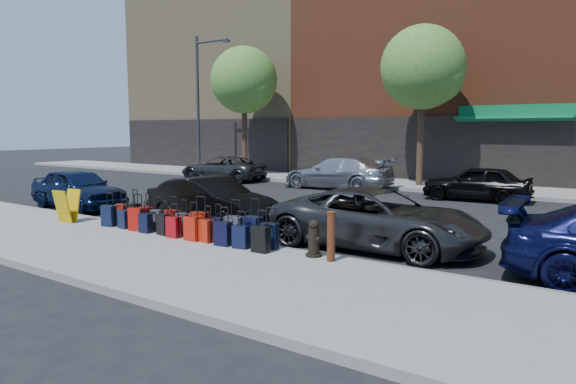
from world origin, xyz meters
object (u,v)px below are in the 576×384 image
Objects in this scene: bollard at (331,236)px; car_near_1 at (211,202)px; car_near_0 at (78,189)px; car_near_2 at (377,219)px; suitcase_front_5 at (183,224)px; car_far_2 at (477,183)px; tree_center at (426,70)px; car_far_0 at (223,169)px; display_rack at (67,206)px; tree_left at (246,82)px; fire_hydrant at (314,240)px; streetlight at (200,96)px; car_far_1 at (338,173)px.

car_near_1 is at bearing 158.11° from bollard.
car_near_0 is 11.04m from car_near_2.
suitcase_front_5 is 0.22× the size of car_far_2.
tree_center is 1.55× the size of car_far_0.
display_rack is 14.42m from car_far_2.
car_far_2 is at bearing -22.89° from car_near_1.
tree_left is 8.02× the size of display_rack.
streetlight is at bearing 157.53° from fire_hydrant.
suitcase_front_5 is at bearing -162.25° from fire_hydrant.
car_near_2 is (-0.02, 2.14, 0.03)m from bollard.
display_rack is 13.41m from car_far_0.
display_rack is at bearing 107.23° from car_near_2.
fire_hydrant is at bearing -78.06° from tree_center.
display_rack is 12.61m from car_far_1.
tree_center reaches higher than car_far_2.
tree_left reaches higher than car_near_2.
car_far_1 is at bearing 111.37° from suitcase_front_5.
display_rack reaches higher than fire_hydrant.
streetlight reaches higher than car_far_2.
car_far_1 is (-1.51, 9.96, 0.07)m from car_near_1.
tree_left reaches higher than suitcase_front_5.
tree_center is at bearing 103.65° from bollard.
display_rack is 0.18× the size of car_near_2.
tree_center is at bearing 65.23° from display_rack.
fire_hydrant is 0.19× the size of car_far_2.
bollard is at bearing -4.00° from display_rack.
car_far_1 is (-6.61, 9.88, 0.06)m from car_near_2.
car_far_1 is (-6.14, 11.88, 0.25)m from fire_hydrant.
fire_hydrant is at bearing -46.60° from tree_left.
car_near_1 reaches higher than car_far_0.
tree_center is at bearing 97.11° from suitcase_front_5.
car_far_0 reaches higher than bollard.
bollard is at bearing -76.35° from tree_center.
streetlight is 2.01× the size of car_far_2.
tree_center is 8.34× the size of suitcase_front_5.
tree_left is 1.78× the size of car_near_0.
tree_left is 1.77× the size of car_near_1.
car_far_0 is (-13.48, 11.80, -0.01)m from bollard.
car_near_0 is at bearing -24.64° from car_far_1.
tree_left is at bearing -174.62° from car_far_0.
tree_left is at bearing 47.92° from car_near_2.
car_near_2 is 9.46m from car_far_2.
display_rack reaches higher than suitcase_front_5.
car_near_2 reaches higher than car_far_2.
suitcase_front_5 is at bearing 10.02° from car_far_1.
suitcase_front_5 is 4.23m from bollard.
display_rack is at bearing 133.98° from car_near_1.
suitcase_front_5 is at bearing -55.71° from tree_left.
car_near_1 is 10.08m from car_far_1.
tree_center is at bearing 2.98° from streetlight.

